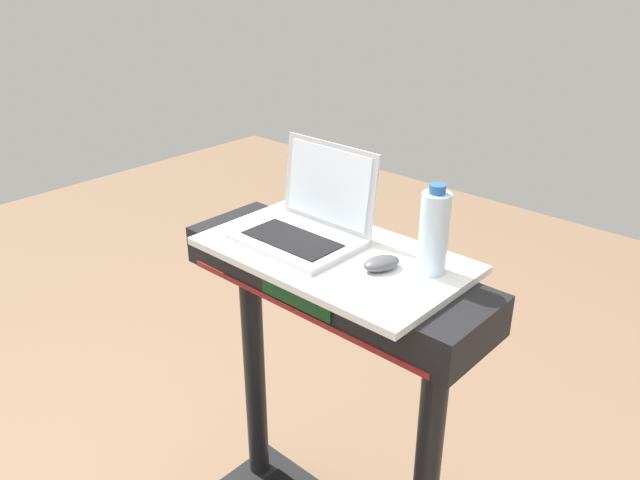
{
  "coord_description": "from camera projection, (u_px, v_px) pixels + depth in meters",
  "views": [
    {
      "loc": [
        0.98,
        -0.43,
        1.86
      ],
      "look_at": [
        0.0,
        0.65,
        1.18
      ],
      "focal_mm": 35.64,
      "sensor_mm": 36.0,
      "label": 1
    }
  ],
  "objects": [
    {
      "name": "desk_board",
      "position": [
        333.0,
        255.0,
        1.67
      ],
      "size": [
        0.71,
        0.41,
        0.02
      ],
      "primitive_type": "cube",
      "color": "white",
      "rests_on": "treadmill_base"
    },
    {
      "name": "computer_mouse",
      "position": [
        381.0,
        263.0,
        1.57
      ],
      "size": [
        0.09,
        0.11,
        0.03
      ],
      "primitive_type": "ellipsoid",
      "rotation": [
        0.0,
        0.0,
        -0.34
      ],
      "color": "#4C4C51",
      "rests_on": "desk_board"
    },
    {
      "name": "water_bottle",
      "position": [
        434.0,
        232.0,
        1.52
      ],
      "size": [
        0.07,
        0.07,
        0.23
      ],
      "color": "silver",
      "rests_on": "desk_board"
    },
    {
      "name": "laptop",
      "position": [
        307.0,
        222.0,
        1.72
      ],
      "size": [
        0.32,
        0.26,
        0.25
      ],
      "rotation": [
        0.0,
        0.0,
        0.02
      ],
      "color": "#B7B7BC",
      "rests_on": "desk_board"
    }
  ]
}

